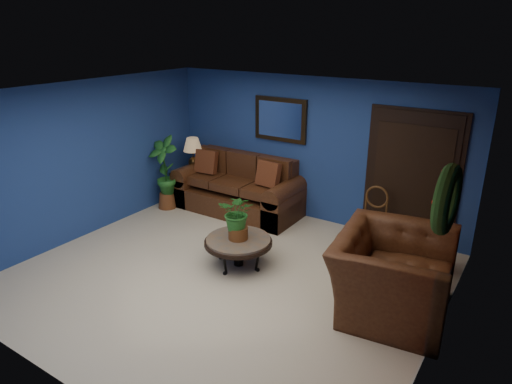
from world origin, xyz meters
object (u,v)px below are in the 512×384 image
Objects in this scene: side_chair at (373,212)px; coffee_table at (238,242)px; table_lamp at (193,150)px; end_table at (194,176)px; sofa at (240,192)px; armchair at (392,275)px.

coffee_table is at bearing -128.27° from side_chair.
end_table is at bearing -45.00° from table_lamp.
sofa reaches higher than side_chair.
end_table is (-2.27, 1.70, 0.11)m from coffee_table.
side_chair is (3.62, 0.07, 0.05)m from end_table.
armchair is at bearing 2.78° from coffee_table.
sofa is 3.51× the size of end_table.
armchair is (3.38, -1.63, 0.14)m from sofa.
sofa is 1.26m from table_lamp.
table_lamp reaches higher than coffee_table.
side_chair is at bearing 0.65° from sofa.
armchair is (4.45, -1.59, -0.53)m from table_lamp.
table_lamp is at bearing 143.19° from coffee_table.
armchair is (2.18, 0.11, 0.12)m from coffee_table.
sofa is at bearing 124.57° from coffee_table.
side_chair is 1.85m from armchair.
sofa is 3.88× the size of table_lamp.
table_lamp is at bearing 135.00° from end_table.
armchair is (0.83, -1.66, -0.04)m from side_chair.
end_table is at bearing -179.63° from side_chair.
end_table is 0.54m from table_lamp.
table_lamp reaches higher than sofa.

